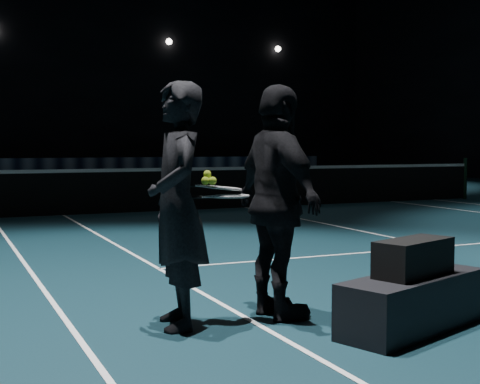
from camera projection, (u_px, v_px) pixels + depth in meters
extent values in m
plane|color=#0D242F|center=(248.00, 208.00, 15.25)|extent=(36.00, 36.00, 0.00)
plane|color=black|center=(86.00, 69.00, 31.27)|extent=(30.00, 0.00, 30.00)
cylinder|color=black|center=(465.00, 179.00, 17.83)|extent=(0.10, 0.10, 1.10)
cube|color=black|center=(248.00, 189.00, 15.22)|extent=(12.80, 0.02, 0.86)
cube|color=white|center=(248.00, 168.00, 15.18)|extent=(12.80, 0.03, 0.07)
cube|color=black|center=(100.00, 168.00, 29.32)|extent=(22.00, 0.15, 0.90)
cube|color=black|center=(413.00, 303.00, 5.19)|extent=(1.49, 0.92, 0.43)
cube|color=black|center=(414.00, 257.00, 5.16)|extent=(0.77, 0.52, 0.28)
cube|color=white|center=(427.00, 261.00, 5.02)|extent=(0.31, 0.11, 0.09)
imported|color=black|center=(177.00, 205.00, 5.22)|extent=(0.56, 0.76, 1.93)
imported|color=black|center=(278.00, 202.00, 5.50)|extent=(0.55, 1.16, 1.93)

